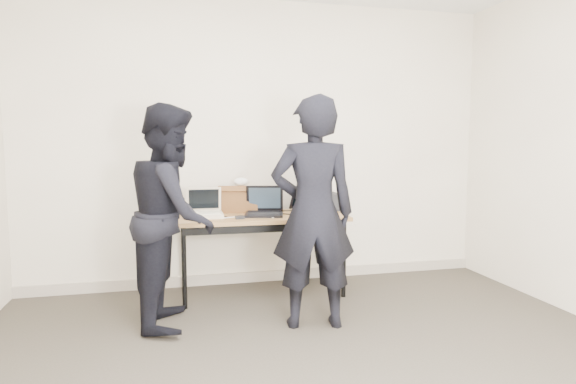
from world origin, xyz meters
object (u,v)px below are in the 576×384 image
object	(u,v)px
laptop_right	(311,205)
person_typist	(313,213)
desk	(262,222)
person_observer	(172,215)
equipment_box	(323,201)
laptop_center	(264,209)
leather_satchel	(238,199)
laptop_beige	(205,211)

from	to	relation	value
laptop_right	person_typist	xyz separation A→B (m)	(-0.28, -1.01, 0.08)
desk	person_observer	size ratio (longest dim) A/B	0.91
equipment_box	person_typist	distance (m)	1.10
laptop_right	person_observer	world-z (taller)	person_observer
laptop_center	equipment_box	distance (m)	0.64
equipment_box	person_typist	world-z (taller)	person_typist
laptop_center	leather_satchel	distance (m)	0.31
laptop_right	equipment_box	size ratio (longest dim) A/B	1.58
laptop_beige	equipment_box	world-z (taller)	laptop_beige
laptop_center	leather_satchel	size ratio (longest dim) A/B	1.04
laptop_center	laptop_right	xyz separation A→B (m)	(0.49, 0.17, -0.00)
equipment_box	person_typist	xyz separation A→B (m)	(-0.40, -1.02, 0.05)
equipment_box	person_observer	distance (m)	1.58
laptop_right	leather_satchel	xyz separation A→B (m)	(-0.69, 0.05, 0.07)
leather_satchel	equipment_box	world-z (taller)	leather_satchel
person_typist	desk	bearing A→B (deg)	-66.39
laptop_beige	equipment_box	distance (m)	1.14
laptop_right	leather_satchel	size ratio (longest dim) A/B	1.17
desk	laptop_beige	distance (m)	0.51
leather_satchel	person_typist	distance (m)	1.14
laptop_center	person_typist	xyz separation A→B (m)	(0.21, -0.84, 0.08)
laptop_beige	person_observer	distance (m)	0.62
desk	person_typist	world-z (taller)	person_typist
person_typist	laptop_beige	bearing A→B (deg)	-41.78
person_typist	laptop_center	bearing A→B (deg)	-68.00
person_typist	person_observer	xyz separation A→B (m)	(-1.01, 0.31, -0.03)
person_typist	person_observer	size ratio (longest dim) A/B	1.03
desk	person_typist	xyz separation A→B (m)	(0.23, -0.83, 0.19)
desk	laptop_beige	bearing A→B (deg)	176.74
laptop_beige	leather_satchel	bearing A→B (deg)	31.60
desk	laptop_beige	xyz separation A→B (m)	(-0.50, 0.04, 0.11)
desk	equipment_box	bearing A→B (deg)	17.71
person_typist	person_observer	world-z (taller)	person_typist
desk	leather_satchel	world-z (taller)	leather_satchel
laptop_right	person_typist	world-z (taller)	person_typist
desk	leather_satchel	xyz separation A→B (m)	(-0.18, 0.23, 0.19)
leather_satchel	equipment_box	bearing A→B (deg)	6.87
person_observer	equipment_box	bearing A→B (deg)	-56.54
laptop_beige	leather_satchel	xyz separation A→B (m)	(0.32, 0.19, 0.08)
person_typist	leather_satchel	bearing A→B (deg)	-60.72
desk	leather_satchel	bearing A→B (deg)	129.16
laptop_beige	laptop_center	size ratio (longest dim) A/B	0.78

